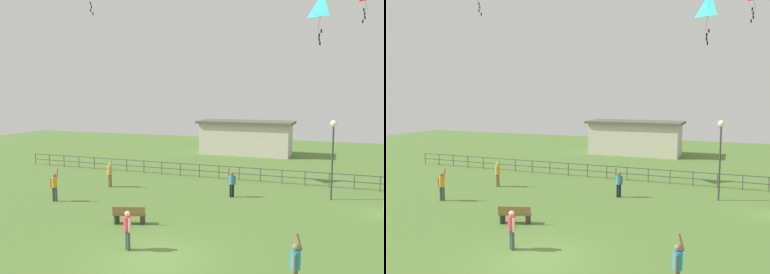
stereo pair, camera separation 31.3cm
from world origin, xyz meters
TOP-DOWN VIEW (x-y plane):
  - ground_plane at (0.00, 0.00)m, footprint 80.00×80.00m
  - lamppost at (5.79, 10.86)m, footprint 0.36×0.36m
  - park_bench at (-2.75, 3.08)m, footprint 1.55×0.86m
  - person_0 at (-8.61, 5.07)m, footprint 0.51×0.29m
  - person_1 at (-7.61, 9.14)m, footprint 0.46×0.35m
  - person_2 at (-1.29, 0.38)m, footprint 0.39×0.31m
  - person_3 at (5.09, -0.86)m, footprint 0.33×0.48m
  - person_4 at (0.38, 9.46)m, footprint 0.45×0.28m
  - kite_2 at (4.98, 10.93)m, footprint 1.04×0.90m
  - waterfront_railing at (-0.33, 14.00)m, footprint 36.04×0.06m
  - pavilion_building at (-2.64, 26.00)m, footprint 9.26×4.03m

SIDE VIEW (x-z plane):
  - ground_plane at x=0.00m, z-range 0.00..0.00m
  - park_bench at x=-2.75m, z-range 0.04..0.89m
  - waterfront_railing at x=-0.33m, z-range 0.15..1.10m
  - person_2 at x=-1.29m, z-range 0.11..1.65m
  - person_4 at x=0.38m, z-range 0.00..1.76m
  - person_3 at x=5.09m, z-range 0.00..1.85m
  - person_0 at x=-8.61m, z-range 0.00..1.85m
  - person_1 at x=-7.61m, z-range 0.00..1.86m
  - pavilion_building at x=-2.64m, z-range 0.03..3.35m
  - lamppost at x=5.79m, z-range 1.02..5.53m
  - kite_2 at x=4.98m, z-range 9.25..12.10m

